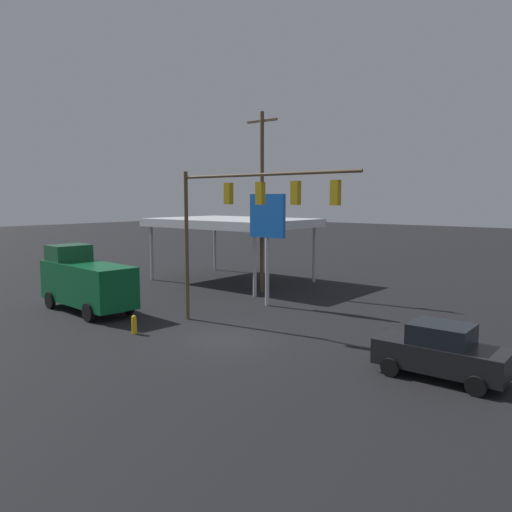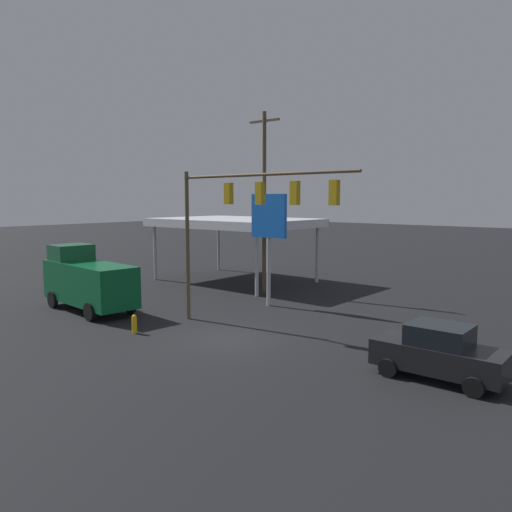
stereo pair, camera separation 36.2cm
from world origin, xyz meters
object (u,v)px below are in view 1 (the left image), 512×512
Objects in this scene: delivery_truck at (86,281)px; utility_pole at (262,199)px; price_sign at (267,223)px; fire_hydrant at (134,324)px; sedan_waiting at (441,352)px; traffic_signal_assembly at (245,207)px.

utility_pole is at bearing -106.48° from delivery_truck.
price_sign is at bearing 132.91° from utility_pole.
fire_hydrant is at bearing 172.42° from delivery_truck.
sedan_waiting is at bearing 149.82° from utility_pole.
traffic_signal_assembly is at bearing -162.28° from delivery_truck.
price_sign is 0.93× the size of delivery_truck.
delivery_truck is 19.03m from sedan_waiting.
traffic_signal_assembly is at bearing -136.33° from fire_hydrant.
utility_pole is 4.43m from price_sign.
fire_hydrant is at bearing 99.19° from utility_pole.
traffic_signal_assembly is at bearing 124.22° from utility_pole.
utility_pole reaches higher than delivery_truck.
utility_pole is 12.19m from delivery_truck.
traffic_signal_assembly is 5.97m from price_sign.
price_sign is at bearing -25.69° from sedan_waiting.
price_sign is 7.38× the size of fire_hydrant.
traffic_signal_assembly is at bearing -3.07° from sedan_waiting.
sedan_waiting is (-9.24, 0.36, -4.87)m from traffic_signal_assembly.
utility_pole is 13.31m from fire_hydrant.
utility_pole reaches higher than fire_hydrant.
delivery_truck is 6.22m from fire_hydrant.
traffic_signal_assembly is 2.24× the size of sedan_waiting.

